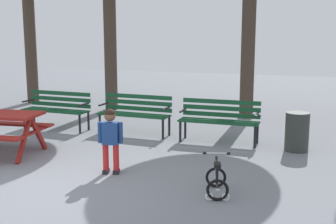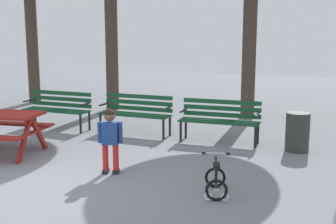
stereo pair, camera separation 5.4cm
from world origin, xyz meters
name	(u,v)px [view 2 (the right image)]	position (x,y,z in m)	size (l,w,h in m)	color
ground	(39,191)	(0.00, 0.00, 0.00)	(36.00, 36.00, 0.00)	slate
park_bench_far_left	(58,107)	(-2.05, 3.62, 0.51)	(1.61, 0.51, 0.85)	#144728
park_bench_left	(136,111)	(-0.15, 3.74, 0.51)	(1.62, 0.52, 0.85)	#144728
park_bench_right	(220,117)	(1.74, 3.63, 0.51)	(1.61, 0.49, 0.85)	#144728
child_standing	(110,136)	(0.59, 1.07, 0.61)	(0.39, 0.22, 1.04)	red
kids_bicycle	(216,180)	(2.37, 0.74, 0.20)	(0.49, 0.62, 0.54)	black
trash_bin	(297,132)	(3.26, 3.45, 0.37)	(0.44, 0.44, 0.73)	#2D332D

